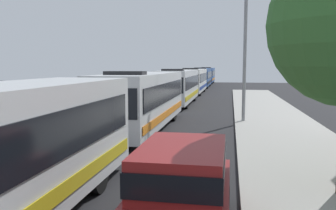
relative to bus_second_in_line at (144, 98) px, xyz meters
name	(u,v)px	position (x,y,z in m)	size (l,w,h in m)	color
bus_second_in_line	(144,98)	(0.00, 0.00, 0.00)	(2.58, 11.22, 3.21)	silver
bus_middle	(179,85)	(0.00, 12.75, 0.00)	(2.58, 10.83, 3.21)	silver
bus_fourth_in_line	(194,80)	(0.00, 25.42, 0.00)	(2.58, 11.58, 3.21)	silver
bus_rear	(202,77)	(0.00, 38.34, 0.00)	(2.58, 11.33, 3.21)	#284C8C
bus_tail_end	(207,75)	(0.00, 51.38, 0.00)	(2.58, 10.59, 3.21)	#284C8C
white_suv	(181,190)	(3.70, -11.71, -0.66)	(1.86, 4.57, 1.90)	maroon
streetlamp_mid	(245,35)	(5.40, 3.10, 3.55)	(6.52, 0.28, 8.24)	gray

